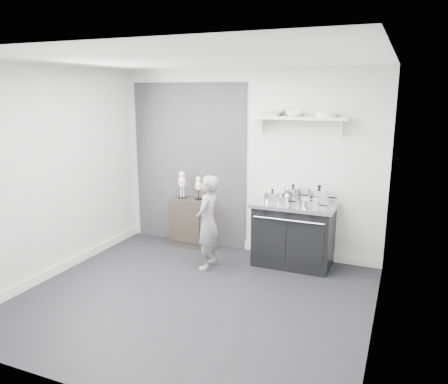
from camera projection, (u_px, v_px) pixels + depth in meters
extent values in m
plane|color=black|center=(193.00, 298.00, 5.14)|extent=(4.00, 4.00, 0.00)
cube|color=#BCBCB9|center=(247.00, 162.00, 6.45)|extent=(4.00, 0.02, 2.70)
cube|color=#BCBCB9|center=(80.00, 233.00, 3.21)|extent=(4.00, 0.02, 2.70)
cube|color=#BCBCB9|center=(52.00, 173.00, 5.59)|extent=(0.02, 3.60, 2.70)
cube|color=#BCBCB9|center=(382.00, 203.00, 4.07)|extent=(0.02, 3.60, 2.70)
cube|color=silver|center=(189.00, 59.00, 4.53)|extent=(4.00, 3.60, 0.02)
cube|color=black|center=(189.00, 165.00, 6.82)|extent=(1.90, 0.02, 2.50)
cube|color=silver|center=(310.00, 254.00, 6.34)|extent=(2.00, 0.03, 0.12)
cube|color=silver|center=(62.00, 267.00, 5.87)|extent=(0.03, 3.60, 0.12)
cube|color=silver|center=(300.00, 118.00, 5.88)|extent=(1.30, 0.26, 0.04)
cube|color=silver|center=(262.00, 125.00, 6.17)|extent=(0.03, 0.12, 0.20)
cube|color=silver|center=(342.00, 128.00, 5.76)|extent=(0.03, 0.12, 0.20)
cube|color=black|center=(294.00, 235.00, 6.06)|extent=(1.05, 0.63, 0.84)
cube|color=silver|center=(295.00, 204.00, 5.96)|extent=(1.11, 0.67, 0.05)
cube|color=black|center=(270.00, 239.00, 5.87)|extent=(0.44, 0.02, 0.54)
cube|color=black|center=(307.00, 243.00, 5.68)|extent=(0.44, 0.02, 0.54)
cylinder|color=silver|center=(288.00, 220.00, 5.68)|extent=(0.94, 0.02, 0.02)
cylinder|color=black|center=(265.00, 211.00, 5.79)|extent=(0.04, 0.03, 0.04)
cylinder|color=black|center=(289.00, 214.00, 5.67)|extent=(0.04, 0.03, 0.04)
cylinder|color=black|center=(313.00, 217.00, 5.55)|extent=(0.04, 0.03, 0.04)
cube|color=black|center=(190.00, 222.00, 6.82)|extent=(0.58, 0.34, 0.75)
imported|color=gray|center=(208.00, 222.00, 5.89)|extent=(0.32, 0.48, 1.29)
cylinder|color=silver|center=(272.00, 198.00, 5.96)|extent=(0.22, 0.22, 0.13)
cylinder|color=silver|center=(272.00, 192.00, 5.94)|extent=(0.23, 0.23, 0.02)
sphere|color=black|center=(272.00, 190.00, 5.93)|extent=(0.04, 0.04, 0.04)
cylinder|color=black|center=(283.00, 199.00, 5.90)|extent=(0.10, 0.02, 0.02)
cylinder|color=silver|center=(293.00, 194.00, 6.07)|extent=(0.25, 0.25, 0.17)
cylinder|color=silver|center=(293.00, 188.00, 6.05)|extent=(0.26, 0.26, 0.02)
sphere|color=black|center=(293.00, 186.00, 6.05)|extent=(0.05, 0.05, 0.05)
cylinder|color=black|center=(305.00, 195.00, 6.01)|extent=(0.10, 0.02, 0.02)
cylinder|color=silver|center=(319.00, 197.00, 5.90)|extent=(0.30, 0.30, 0.19)
cylinder|color=silver|center=(319.00, 189.00, 5.88)|extent=(0.31, 0.31, 0.02)
sphere|color=black|center=(319.00, 187.00, 5.87)|extent=(0.05, 0.05, 0.05)
cylinder|color=black|center=(333.00, 198.00, 5.83)|extent=(0.10, 0.02, 0.02)
cylinder|color=silver|center=(311.00, 204.00, 5.65)|extent=(0.24, 0.24, 0.11)
cylinder|color=silver|center=(311.00, 200.00, 5.64)|extent=(0.25, 0.25, 0.02)
sphere|color=black|center=(311.00, 197.00, 5.63)|extent=(0.04, 0.04, 0.04)
cylinder|color=black|center=(323.00, 206.00, 5.59)|extent=(0.10, 0.02, 0.02)
cylinder|color=silver|center=(283.00, 201.00, 5.84)|extent=(0.18, 0.18, 0.11)
cylinder|color=silver|center=(283.00, 196.00, 5.83)|extent=(0.19, 0.19, 0.02)
sphere|color=black|center=(283.00, 194.00, 5.82)|extent=(0.03, 0.03, 0.03)
cylinder|color=black|center=(293.00, 202.00, 5.79)|extent=(0.10, 0.02, 0.02)
imported|color=white|center=(272.00, 113.00, 6.01)|extent=(0.34, 0.34, 0.08)
imported|color=white|center=(294.00, 114.00, 5.89)|extent=(0.24, 0.24, 0.08)
cylinder|color=white|center=(326.00, 115.00, 5.73)|extent=(0.26, 0.26, 0.06)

